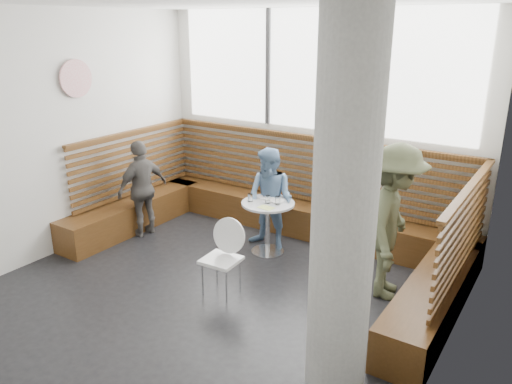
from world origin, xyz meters
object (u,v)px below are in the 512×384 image
Objects in this scene: child_back at (270,199)px; cafe_table at (268,217)px; child_left at (143,188)px; adult_man at (393,222)px; concrete_column at (344,216)px; cafe_chair at (225,251)px.

cafe_table is at bearing -66.54° from child_back.
adult_man is at bearing 102.30° from child_left.
cafe_table is (-1.92, 1.99, -1.08)m from concrete_column.
cafe_table is 1.17m from cafe_chair.
cafe_chair is (-1.77, 0.83, -1.08)m from concrete_column.
concrete_column is 4.38× the size of cafe_table.
cafe_chair is 1.36m from child_back.
adult_man reaches higher than cafe_table.
adult_man is 3.64m from child_left.
cafe_table is 0.52× the size of child_back.
concrete_column is 2.97m from cafe_table.
concrete_column reaches higher than child_back.
child_back reaches higher than cafe_chair.
cafe_table is 0.26m from child_back.
adult_man is (1.61, 0.99, 0.38)m from cafe_chair.
child_back is at bearing 116.83° from child_left.
cafe_table is at bearing 73.49° from adult_man.
cafe_table is 1.80m from adult_man.
child_back is at bearing 95.80° from cafe_chair.
child_left reaches higher than child_back.
cafe_chair is at bearing -79.23° from child_back.
concrete_column is at bearing 75.82° from child_left.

